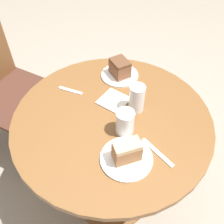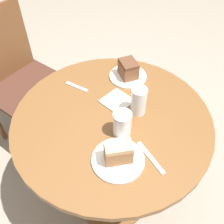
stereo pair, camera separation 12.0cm
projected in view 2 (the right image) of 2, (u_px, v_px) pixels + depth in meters
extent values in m
plane|color=gray|center=(112.00, 190.00, 1.77)|extent=(8.00, 8.00, 0.00)
cylinder|color=brown|center=(112.00, 189.00, 1.76)|extent=(0.53, 0.53, 0.03)
cylinder|color=brown|center=(112.00, 160.00, 1.50)|extent=(0.11, 0.11, 0.68)
cylinder|color=brown|center=(112.00, 120.00, 1.24)|extent=(0.94, 0.94, 0.03)
cylinder|color=brown|center=(30.00, 143.00, 1.75)|extent=(0.04, 0.04, 0.45)
cylinder|color=brown|center=(74.00, 106.00, 1.99)|extent=(0.04, 0.04, 0.45)
cylinder|color=brown|center=(40.00, 86.00, 2.14)|extent=(0.04, 0.04, 0.45)
cube|color=#47281E|center=(28.00, 88.00, 1.77)|extent=(0.49, 0.44, 0.03)
cylinder|color=white|center=(118.00, 160.00, 1.07)|extent=(0.22, 0.22, 0.01)
cylinder|color=white|center=(128.00, 76.00, 1.43)|extent=(0.20, 0.20, 0.01)
cube|color=#9E6B42|center=(118.00, 154.00, 1.04)|extent=(0.12, 0.12, 0.08)
cube|color=tan|center=(119.00, 147.00, 1.00)|extent=(0.12, 0.12, 0.02)
cube|color=brown|center=(128.00, 70.00, 1.40)|extent=(0.13, 0.13, 0.07)
cube|color=brown|center=(129.00, 63.00, 1.37)|extent=(0.13, 0.13, 0.02)
cylinder|color=silver|center=(122.00, 127.00, 1.15)|extent=(0.07, 0.07, 0.07)
cylinder|color=white|center=(122.00, 124.00, 1.13)|extent=(0.08, 0.08, 0.12)
cylinder|color=silver|center=(138.00, 103.00, 1.22)|extent=(0.07, 0.07, 0.11)
cylinder|color=white|center=(139.00, 101.00, 1.21)|extent=(0.07, 0.07, 0.14)
cube|color=silver|center=(117.00, 101.00, 1.30)|extent=(0.15, 0.15, 0.01)
cube|color=silver|center=(151.00, 158.00, 1.08)|extent=(0.09, 0.17, 0.00)
cube|color=silver|center=(77.00, 87.00, 1.38)|extent=(0.03, 0.13, 0.00)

